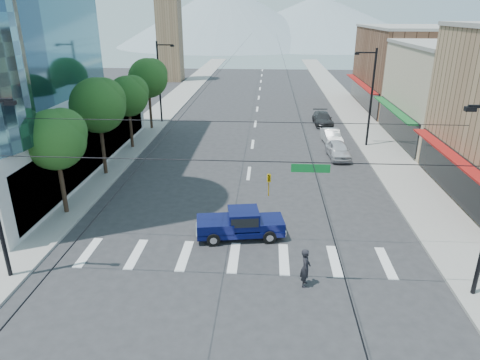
{
  "coord_description": "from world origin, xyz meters",
  "views": [
    {
      "loc": [
        1.38,
        -17.69,
        11.96
      ],
      "look_at": [
        -0.11,
        4.95,
        3.0
      ],
      "focal_mm": 32.0,
      "sensor_mm": 36.0,
      "label": 1
    }
  ],
  "objects": [
    {
      "name": "shop_mid",
      "position": [
        20.0,
        24.0,
        4.5
      ],
      "size": [
        12.0,
        14.0,
        9.0
      ],
      "primitive_type": "cube",
      "color": "tan",
      "rests_on": "ground"
    },
    {
      "name": "tree_far",
      "position": [
        -11.07,
        27.1,
        5.59
      ],
      "size": [
        4.09,
        4.09,
        7.52
      ],
      "color": "black",
      "rests_on": "ground"
    },
    {
      "name": "parked_car_far",
      "position": [
        7.6,
        30.2,
        0.7
      ],
      "size": [
        2.11,
        4.85,
        1.39
      ],
      "primitive_type": "imported",
      "rotation": [
        0.0,
        0.0,
        0.03
      ],
      "color": "#2D2E30",
      "rests_on": "ground"
    },
    {
      "name": "tree_midfar",
      "position": [
        -11.07,
        20.1,
        4.99
      ],
      "size": [
        3.65,
        3.64,
        6.71
      ],
      "color": "black",
      "rests_on": "ground"
    },
    {
      "name": "mountain_right",
      "position": [
        20.0,
        160.0,
        9.0
      ],
      "size": [
        90.0,
        90.0,
        18.0
      ],
      "primitive_type": "cone",
      "color": "gray",
      "rests_on": "ground"
    },
    {
      "name": "lamp_pole_nw",
      "position": [
        -10.67,
        30.0,
        4.94
      ],
      "size": [
        2.0,
        0.25,
        9.0
      ],
      "color": "black",
      "rests_on": "ground"
    },
    {
      "name": "tree_near",
      "position": [
        -11.07,
        6.1,
        4.99
      ],
      "size": [
        3.65,
        3.64,
        6.71
      ],
      "color": "black",
      "rests_on": "ground"
    },
    {
      "name": "shop_far",
      "position": [
        20.0,
        40.0,
        5.0
      ],
      "size": [
        12.0,
        18.0,
        10.0
      ],
      "primitive_type": "cube",
      "color": "brown",
      "rests_on": "ground"
    },
    {
      "name": "clock_tower",
      "position": [
        -16.5,
        62.0,
        10.64
      ],
      "size": [
        4.8,
        4.8,
        20.4
      ],
      "color": "#8C6B4C",
      "rests_on": "ground"
    },
    {
      "name": "signal_rig",
      "position": [
        0.19,
        -1.0,
        4.64
      ],
      "size": [
        21.8,
        0.2,
        9.0
      ],
      "color": "black",
      "rests_on": "ground"
    },
    {
      "name": "sidewalk_left",
      "position": [
        -12.0,
        40.0,
        0.07
      ],
      "size": [
        4.0,
        120.0,
        0.15
      ],
      "primitive_type": "cube",
      "color": "gray",
      "rests_on": "ground"
    },
    {
      "name": "pedestrian",
      "position": [
        3.29,
        -0.68,
        0.95
      ],
      "size": [
        0.53,
        0.74,
        1.91
      ],
      "primitive_type": "imported",
      "rotation": [
        0.0,
        0.0,
        1.46
      ],
      "color": "black",
      "rests_on": "ground"
    },
    {
      "name": "parked_car_near",
      "position": [
        7.6,
        18.39,
        0.73
      ],
      "size": [
        1.98,
        4.37,
        1.46
      ],
      "primitive_type": "imported",
      "rotation": [
        0.0,
        0.0,
        0.06
      ],
      "color": "silver",
      "rests_on": "ground"
    },
    {
      "name": "ground",
      "position": [
        0.0,
        0.0,
        0.0
      ],
      "size": [
        160.0,
        160.0,
        0.0
      ],
      "primitive_type": "plane",
      "color": "#28282B",
      "rests_on": "ground"
    },
    {
      "name": "pickup_truck",
      "position": [
        -0.03,
        3.7,
        0.88
      ],
      "size": [
        5.18,
        2.52,
        1.68
      ],
      "rotation": [
        0.0,
        0.0,
        0.16
      ],
      "color": "#080D3E",
      "rests_on": "ground"
    },
    {
      "name": "lamp_pole_ne",
      "position": [
        10.67,
        22.0,
        4.94
      ],
      "size": [
        2.0,
        0.25,
        9.0
      ],
      "color": "black",
      "rests_on": "ground"
    },
    {
      "name": "parked_car_mid",
      "position": [
        7.6,
        22.79,
        0.69
      ],
      "size": [
        1.83,
        4.28,
        1.37
      ],
      "primitive_type": "imported",
      "rotation": [
        0.0,
        0.0,
        0.09
      ],
      "color": "silver",
      "rests_on": "ground"
    },
    {
      "name": "sidewalk_right",
      "position": [
        12.0,
        40.0,
        0.07
      ],
      "size": [
        4.0,
        120.0,
        0.15
      ],
      "primitive_type": "cube",
      "color": "gray",
      "rests_on": "ground"
    },
    {
      "name": "mountain_left",
      "position": [
        -15.0,
        150.0,
        11.0
      ],
      "size": [
        80.0,
        80.0,
        22.0
      ],
      "primitive_type": "cone",
      "color": "gray",
      "rests_on": "ground"
    },
    {
      "name": "tree_midnear",
      "position": [
        -11.07,
        13.1,
        5.59
      ],
      "size": [
        4.09,
        4.09,
        7.52
      ],
      "color": "black",
      "rests_on": "ground"
    }
  ]
}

